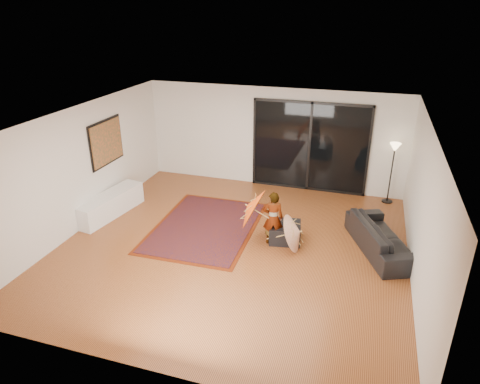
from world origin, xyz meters
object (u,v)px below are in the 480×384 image
at_px(child, 273,218).
at_px(sofa, 382,237).
at_px(media_console, 110,205).
at_px(ottoman, 285,232).

bearing_deg(child, sofa, 173.74).
bearing_deg(child, media_console, -17.44).
bearing_deg(ottoman, sofa, 4.96).
bearing_deg(child, ottoman, -156.44).
xyz_separation_m(media_console, sofa, (6.20, 0.23, 0.04)).
bearing_deg(ottoman, media_console, -179.22).
bearing_deg(ottoman, child, -140.88).
bearing_deg(sofa, ottoman, 71.17).
xyz_separation_m(media_console, child, (4.00, -0.13, 0.32)).
distance_m(media_console, sofa, 6.20).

